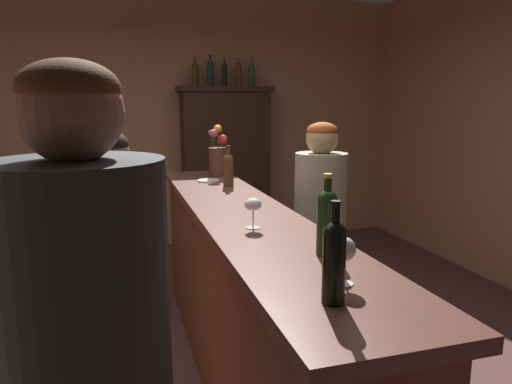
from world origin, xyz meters
The scene contains 18 objects.
floor centered at (0.00, 0.00, 0.00)m, with size 7.59×7.59×0.00m, color brown.
wall_back centered at (0.00, 2.88, 1.45)m, with size 5.96×0.12×2.89m, color #B07C5A.
bar_counter centered at (0.23, -0.15, 0.54)m, with size 0.52×3.14×1.07m.
display_cabinet centered at (0.77, 2.60, 0.96)m, with size 1.06×0.39×1.84m.
wine_bottle_riesling centered at (0.34, -1.01, 1.21)m, with size 0.08×0.08×0.31m.
wine_bottle_syrah centered at (0.17, -1.42, 1.20)m, with size 0.07×0.07×0.30m.
wine_bottle_merlot centered at (0.33, 0.59, 1.20)m, with size 0.07×0.07×0.29m.
wine_glass_front centered at (0.26, -1.30, 1.18)m, with size 0.07×0.07×0.16m.
wine_glass_mid centered at (0.18, -0.56, 1.18)m, with size 0.08×0.08×0.14m.
flower_arrangement centered at (0.36, 1.09, 1.23)m, with size 0.16×0.17×0.41m.
cheese_plate centered at (0.23, 0.84, 1.07)m, with size 0.16×0.16×0.01m, color white.
display_bottle_left centered at (0.44, 2.60, 1.98)m, with size 0.08×0.08×0.30m.
display_bottle_midleft centered at (0.61, 2.60, 2.00)m, with size 0.08×0.08×0.33m.
display_bottle_center centered at (0.77, 2.60, 1.98)m, with size 0.06×0.06×0.31m.
display_bottle_midright centered at (0.93, 2.60, 1.99)m, with size 0.07×0.07×0.34m.
display_bottle_right centered at (1.08, 2.60, 1.98)m, with size 0.07×0.07×0.32m.
patron_in_grey centered at (-0.46, -1.02, 0.85)m, with size 0.38×0.38×1.56m.
bartender centered at (0.84, 0.14, 0.85)m, with size 0.34×0.34×1.53m.
Camera 1 is at (-0.41, -2.56, 1.63)m, focal length 32.39 mm.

